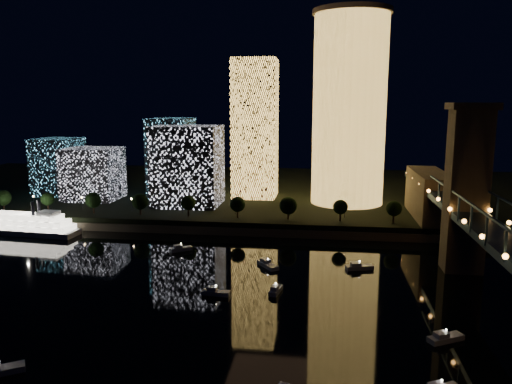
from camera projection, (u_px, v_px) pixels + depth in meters
The scene contains 10 objects.
ground at pixel (215, 331), 110.90m from camera, with size 520.00×520.00×0.00m, color black.
far_bank at pixel (279, 192), 266.48m from camera, with size 420.00×160.00×5.00m, color black.
seawall at pixel (261, 231), 190.60m from camera, with size 420.00×6.00×3.00m, color #6B5E4C.
tower_cylindrical at pixel (349, 109), 219.63m from camera, with size 34.00×34.00×84.01m.
tower_rectangular at pixel (255, 129), 236.65m from camera, with size 20.43×20.43×65.01m, color #FFBD51.
midrise_blocks at pixel (141, 165), 233.39m from camera, with size 94.65×45.38×37.49m.
riverboat at pixel (21, 225), 192.40m from camera, with size 45.96×13.30×13.65m.
motorboats at pixel (243, 302), 125.12m from camera, with size 131.25×89.66×2.78m.
esplanade_trees at pixel (183, 203), 199.07m from camera, with size 166.26×6.95×8.98m.
street_lamps at pixel (183, 203), 205.41m from camera, with size 132.70×0.70×5.65m.
Camera 1 is at (22.82, -101.46, 50.25)m, focal length 35.00 mm.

